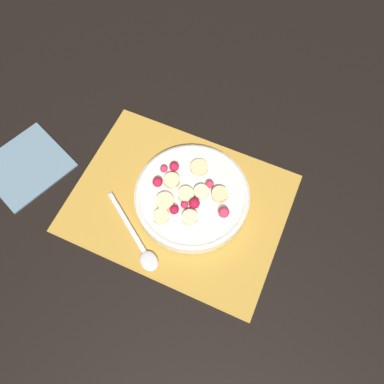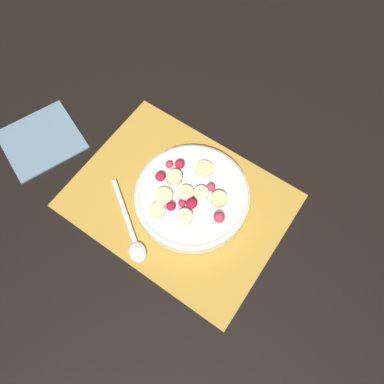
% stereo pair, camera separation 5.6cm
% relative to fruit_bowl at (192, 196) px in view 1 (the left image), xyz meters
% --- Properties ---
extents(ground_plane, '(3.00, 3.00, 0.00)m').
position_rel_fruit_bowl_xyz_m(ground_plane, '(-0.02, -0.01, -0.03)').
color(ground_plane, black).
extents(placemat, '(0.42, 0.32, 0.01)m').
position_rel_fruit_bowl_xyz_m(placemat, '(-0.02, -0.01, -0.02)').
color(placemat, gold).
rests_on(placemat, ground_plane).
extents(fruit_bowl, '(0.22, 0.22, 0.05)m').
position_rel_fruit_bowl_xyz_m(fruit_bowl, '(0.00, 0.00, 0.00)').
color(fruit_bowl, silver).
rests_on(fruit_bowl, placemat).
extents(spoon, '(0.16, 0.12, 0.01)m').
position_rel_fruit_bowl_xyz_m(spoon, '(-0.05, -0.13, -0.02)').
color(spoon, silver).
rests_on(spoon, placemat).
extents(napkin, '(0.20, 0.20, 0.01)m').
position_rel_fruit_bowl_xyz_m(napkin, '(-0.35, -0.07, -0.02)').
color(napkin, slate).
rests_on(napkin, ground_plane).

